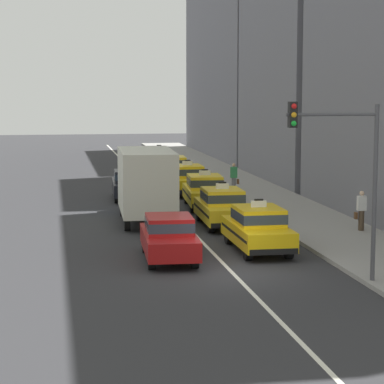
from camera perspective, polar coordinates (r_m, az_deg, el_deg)
ground_plane at (r=26.79m, az=2.81°, el=-5.62°), size 160.00×160.00×0.00m
lane_stripe_left_right at (r=46.23m, az=-2.58°, el=-0.13°), size 0.14×80.00×0.01m
sidewalk_curb at (r=42.45m, az=5.79°, el=-0.74°), size 4.00×90.00×0.15m
sedan_left_nearest at (r=28.46m, az=-1.61°, el=-3.11°), size 1.96×4.38×1.58m
box_truck_left_second at (r=36.66m, az=-3.28°, el=0.70°), size 2.50×7.04×3.27m
sedan_left_third at (r=44.03m, az=-4.40°, el=0.58°), size 1.95×4.37×1.58m
taxi_right_nearest at (r=30.08m, az=4.61°, el=-2.50°), size 1.83×4.57×1.96m
taxi_right_second at (r=35.34m, az=2.10°, el=-1.01°), size 1.93×4.60×1.96m
taxi_right_third at (r=40.75m, az=0.88°, el=0.10°), size 2.09×4.66×1.96m
taxi_right_fourth at (r=45.95m, az=-0.34°, el=0.93°), size 1.89×4.59×1.96m
taxi_right_fifth at (r=51.70m, az=-1.39°, el=1.64°), size 2.03×4.64×1.96m
taxi_right_sixth at (r=57.82m, az=-2.32°, el=2.24°), size 2.00×4.63×1.96m
pedestrian_near_crosswalk at (r=45.48m, az=2.94°, el=0.98°), size 0.47×0.24×1.66m
pedestrian_mid_block at (r=34.21m, az=11.71°, el=-1.28°), size 0.47×0.24×1.64m
traffic_light_pole at (r=24.73m, az=10.62°, el=2.15°), size 2.87×0.33×5.58m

